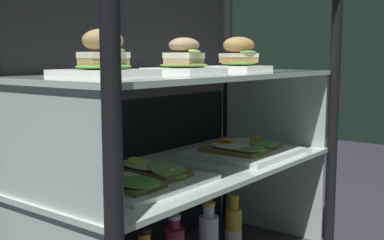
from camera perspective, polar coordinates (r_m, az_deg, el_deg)
case_frame at (r=1.54m, az=-3.45°, el=-0.13°), size 1.13×0.50×0.97m
riser_lower_tier at (r=1.55m, az=0.00°, el=-12.16°), size 1.06×0.42×0.34m
shelf_lower_glass at (r=1.50m, az=0.00°, el=-5.69°), size 1.08×0.44×0.01m
riser_upper_tier at (r=1.47m, az=0.00°, el=-0.28°), size 1.06×0.42×0.27m
shelf_upper_glass at (r=1.46m, az=0.00°, el=5.26°), size 1.08×0.44×0.01m
plated_roll_sandwich_left_of_center at (r=1.25m, az=-10.36°, el=6.91°), size 0.21×0.21×0.12m
plated_roll_sandwich_mid_left at (r=1.47m, az=-0.89°, el=7.07°), size 0.19×0.19×0.11m
plated_roll_sandwich_center at (r=1.75m, az=5.53°, el=7.31°), size 0.18×0.18×0.12m
open_sandwich_tray_mid_right at (r=1.29m, az=-6.26°, el=-6.67°), size 0.34×0.31×0.06m
open_sandwich_tray_near_left_corner at (r=1.67m, az=6.10°, el=-3.45°), size 0.34×0.31×0.06m
juice_bottle_back_left at (r=1.72m, az=4.89°, el=-13.03°), size 0.06×0.06×0.22m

